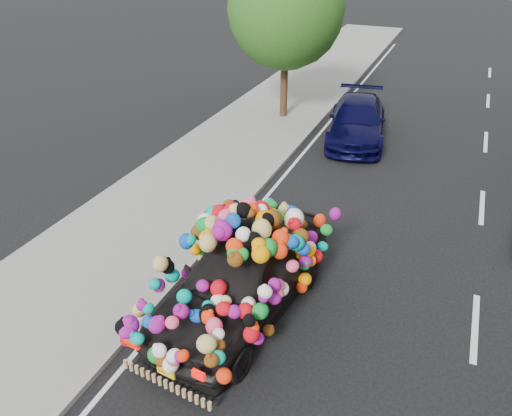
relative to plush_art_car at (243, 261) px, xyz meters
The scene contains 7 objects.
ground 1.83m from the plush_art_car, 60.32° to the left, with size 100.00×100.00×0.00m, color black.
sidewalk 3.96m from the plush_art_car, 161.07° to the left, with size 4.00×60.00×0.12m, color gray.
kerb 2.33m from the plush_art_car, 143.16° to the left, with size 0.15×60.00×0.13m, color gray.
lane_markings 4.62m from the plush_art_car, 16.00° to the left, with size 6.00×50.00×0.01m, color silver, non-canonical shape.
tree_near_sidewalk 11.53m from the plush_art_car, 106.09° to the left, with size 4.20×4.20×6.13m.
plush_art_car is the anchor object (origin of this frame).
navy_sedan 9.77m from the plush_art_car, 90.02° to the left, with size 1.89×4.64×1.35m, color black.
Camera 1 is at (2.50, -8.18, 6.73)m, focal length 35.00 mm.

